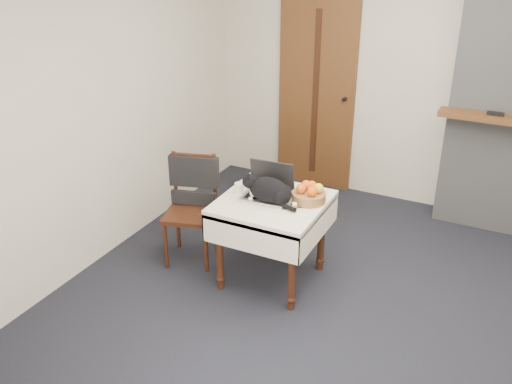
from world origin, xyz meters
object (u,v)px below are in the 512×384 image
pill_bottle (295,207)px  side_table (272,213)px  cream_jar (239,188)px  chair (193,193)px  fruit_basket (309,194)px  laptop (268,188)px  door (316,94)px  cat (270,191)px

pill_bottle → side_table: bearing=155.9°
cream_jar → chair: bearing=173.9°
fruit_basket → chair: chair is taller
laptop → fruit_basket: bearing=5.0°
side_table → fruit_basket: fruit_basket is taller
fruit_basket → chair: size_ratio=0.28×
cream_jar → fruit_basket: size_ratio=0.31×
door → cream_jar: bearing=-86.9°
cream_jar → pill_bottle: cream_jar is taller
side_table → laptop: 0.20m
door → chair: bearing=-101.2°
pill_bottle → chair: size_ratio=0.08×
cat → cream_jar: size_ratio=5.92×
laptop → chair: laptop is taller
cat → fruit_basket: bearing=25.7°
door → cream_jar: door is taller
cream_jar → chair: (-0.47, 0.05, -0.16)m
cat → cream_jar: 0.29m
pill_bottle → fruit_basket: (0.03, 0.21, 0.02)m
side_table → pill_bottle: bearing=-24.1°
cat → door: bearing=96.5°
door → pill_bottle: (0.61, -1.99, -0.26)m
laptop → fruit_basket: 0.32m
door → pill_bottle: 2.10m
door → pill_bottle: door is taller
cat → fruit_basket: size_ratio=1.84×
cream_jar → fruit_basket: 0.55m
chair → door: bearing=62.5°
side_table → chair: chair is taller
side_table → chair: (-0.76, 0.05, -0.01)m
door → pill_bottle: bearing=-72.9°
cream_jar → fruit_basket: bearing=11.0°
cat → fruit_basket: cat is taller
fruit_basket → cat: bearing=-149.5°
laptop → door: bearing=95.5°
side_table → cream_jar: bearing=179.0°
cat → pill_bottle: 0.24m
door → pill_bottle: size_ratio=28.32×
laptop → pill_bottle: laptop is taller
cat → cream_jar: bearing=166.2°
side_table → cat: cat is taller
door → fruit_basket: 1.91m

